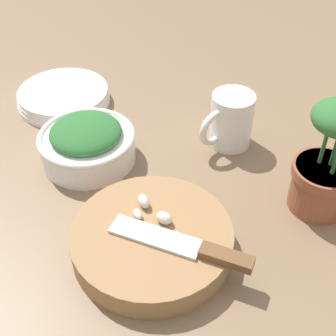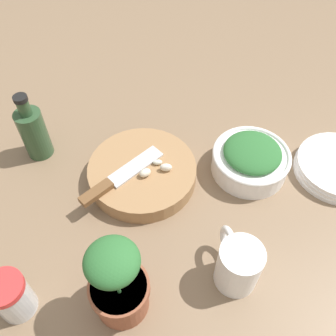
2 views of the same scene
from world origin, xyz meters
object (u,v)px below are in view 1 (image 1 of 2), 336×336
object	(u,v)px
chef_knife	(189,246)
cutting_board	(152,240)
herb_bowl	(87,143)
coffee_mug	(230,121)
potted_herb	(326,167)
garlic_cloves	(152,211)
plate_stack	(64,97)

from	to	relation	value
chef_knife	cutting_board	bearing A→B (deg)	81.25
herb_bowl	coffee_mug	distance (m)	0.25
cutting_board	potted_herb	world-z (taller)	potted_herb
garlic_cloves	herb_bowl	bearing A→B (deg)	177.41
garlic_cloves	plate_stack	xyz separation A→B (m)	(-0.39, 0.06, -0.03)
potted_herb	chef_knife	bearing A→B (deg)	-96.45
chef_knife	potted_herb	xyz separation A→B (m)	(0.03, 0.23, 0.04)
cutting_board	herb_bowl	bearing A→B (deg)	173.27
garlic_cloves	potted_herb	distance (m)	0.26
plate_stack	potted_herb	distance (m)	0.53
coffee_mug	potted_herb	xyz separation A→B (m)	(0.20, 0.00, 0.03)
garlic_cloves	potted_herb	size ratio (longest dim) A/B	0.38
coffee_mug	plate_stack	bearing A→B (deg)	-149.14
chef_knife	plate_stack	bearing A→B (deg)	52.77
cutting_board	coffee_mug	distance (m)	0.28
potted_herb	garlic_cloves	bearing A→B (deg)	-113.97
garlic_cloves	plate_stack	bearing A→B (deg)	171.70
chef_knife	coffee_mug	xyz separation A→B (m)	(-0.17, 0.23, 0.01)
cutting_board	potted_herb	xyz separation A→B (m)	(0.08, 0.26, 0.06)
cutting_board	herb_bowl	xyz separation A→B (m)	(-0.23, 0.03, 0.02)
cutting_board	garlic_cloves	distance (m)	0.04
herb_bowl	potted_herb	distance (m)	0.39
chef_knife	herb_bowl	distance (m)	0.28
plate_stack	cutting_board	bearing A→B (deg)	-10.21
garlic_cloves	herb_bowl	xyz separation A→B (m)	(-0.20, 0.01, -0.01)
potted_herb	cutting_board	bearing A→B (deg)	-107.52
garlic_cloves	herb_bowl	world-z (taller)	herb_bowl
coffee_mug	potted_herb	distance (m)	0.20
coffee_mug	herb_bowl	bearing A→B (deg)	-116.23
herb_bowl	coffee_mug	size ratio (longest dim) A/B	1.46
potted_herb	herb_bowl	bearing A→B (deg)	-143.53
garlic_cloves	plate_stack	size ratio (longest dim) A/B	0.39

